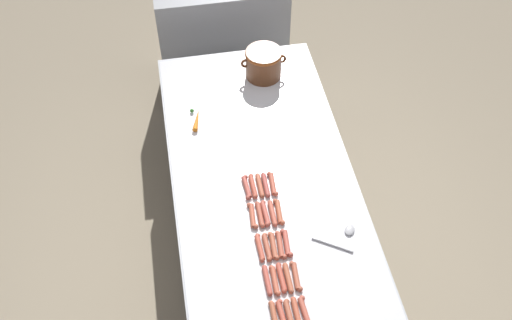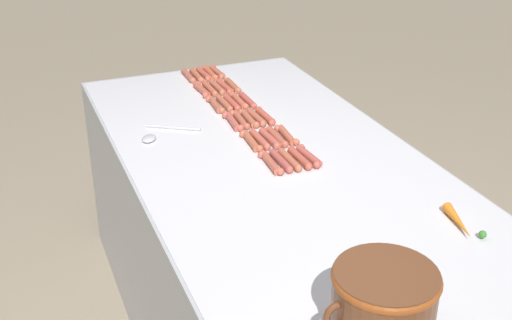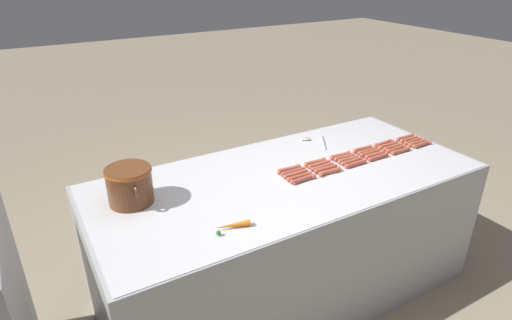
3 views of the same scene
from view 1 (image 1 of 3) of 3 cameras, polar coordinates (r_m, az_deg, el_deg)
ground_plane at (r=4.00m, az=0.69°, el=-9.62°), size 20.00×20.00×0.00m
griddle_counter at (r=3.64m, az=0.75°, el=-6.23°), size 1.02×2.29×0.85m
back_cabinet at (r=4.77m, az=-3.37°, el=11.90°), size 0.96×0.62×1.03m
hot_dog_1 at (r=2.85m, az=1.77°, el=-14.88°), size 0.03×0.17×0.03m
hot_dog_2 at (r=2.94m, az=1.08°, el=-11.50°), size 0.03×0.17×0.03m
hot_dog_3 at (r=3.03m, az=0.36°, el=-8.43°), size 0.03×0.17×0.03m
hot_dog_4 at (r=3.14m, az=-0.35°, el=-5.37°), size 0.04×0.17×0.03m
hot_dog_5 at (r=3.25m, az=-0.91°, el=-2.63°), size 0.04×0.17×0.03m
hot_dog_7 at (r=2.86m, az=2.50°, el=-14.73°), size 0.04×0.17×0.03m
hot_dog_8 at (r=2.94m, az=1.81°, el=-11.49°), size 0.03×0.17×0.03m
hot_dog_9 at (r=3.03m, az=1.07°, el=-8.37°), size 0.03×0.17×0.03m
hot_dog_10 at (r=3.14m, az=0.38°, el=-5.27°), size 0.03×0.17×0.03m
hot_dog_11 at (r=3.26m, az=-0.29°, el=-2.54°), size 0.03×0.17×0.03m
hot_dog_13 at (r=2.86m, az=3.22°, el=-14.70°), size 0.03×0.17×0.03m
hot_dog_14 at (r=2.95m, az=2.46°, el=-11.25°), size 0.03×0.17×0.03m
hot_dog_15 at (r=3.04m, az=1.69°, el=-8.26°), size 0.03×0.17×0.03m
hot_dog_16 at (r=3.15m, az=0.91°, el=-5.15°), size 0.03×0.17×0.03m
hot_dog_17 at (r=3.26m, az=0.37°, el=-2.46°), size 0.03×0.17×0.03m
hot_dog_19 at (r=2.87m, az=3.89°, el=-14.49°), size 0.03×0.17×0.03m
hot_dog_20 at (r=2.95m, az=3.09°, el=-11.26°), size 0.03×0.17×0.03m
hot_dog_21 at (r=3.04m, az=2.36°, el=-8.17°), size 0.04×0.17×0.03m
hot_dog_22 at (r=3.15m, az=1.65°, el=-5.14°), size 0.03×0.17×0.03m
hot_dog_23 at (r=3.26m, az=0.94°, el=-2.42°), size 0.03×0.17×0.03m
hot_dog_25 at (r=2.87m, az=4.69°, el=-14.35°), size 0.04×0.17×0.03m
hot_dog_26 at (r=2.96m, az=3.86°, el=-11.09°), size 0.04×0.17×0.03m
hot_dog_27 at (r=3.05m, az=2.95°, el=-7.97°), size 0.04×0.17×0.03m
hot_dog_28 at (r=3.16m, az=2.21°, el=-5.00°), size 0.04×0.17×0.03m
hot_dog_29 at (r=3.27m, az=1.60°, el=-2.30°), size 0.04×0.17×0.03m
bean_pot at (r=3.83m, az=0.73°, el=9.38°), size 0.30×0.24×0.19m
serving_spoon at (r=3.11m, az=8.46°, el=-7.14°), size 0.25×0.18×0.02m
carrot at (r=3.61m, az=-5.74°, el=3.92°), size 0.07×0.18×0.03m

